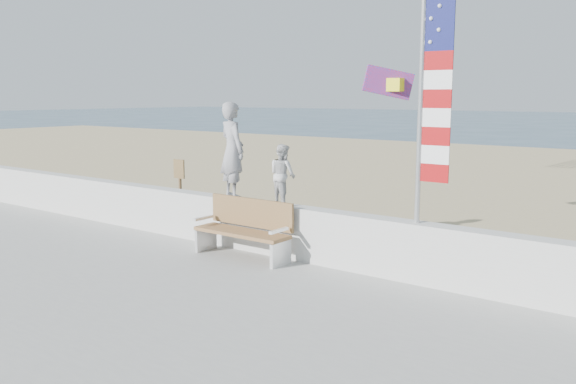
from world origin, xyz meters
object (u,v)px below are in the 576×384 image
object	(u,v)px
flag	(429,92)
bench	(245,228)
adult	(232,150)
child	(283,174)

from	to	relation	value
flag	bench	bearing A→B (deg)	-171.67
adult	bench	world-z (taller)	adult
bench	flag	world-z (taller)	flag
flag	child	bearing A→B (deg)	179.99
bench	adult	bearing A→B (deg)	146.09
child	bench	size ratio (longest dim) A/B	0.58
adult	flag	world-z (taller)	flag
child	bench	xyz separation A→B (m)	(-0.47, -0.45, -0.92)
bench	flag	xyz separation A→B (m)	(3.10, 0.45, 2.30)
child	flag	xyz separation A→B (m)	(2.63, -0.00, 1.39)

